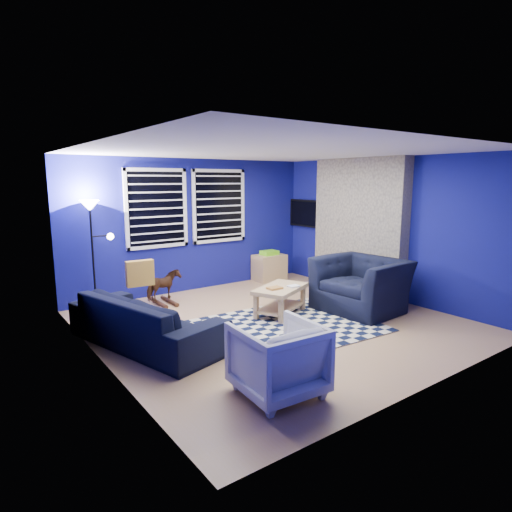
{
  "coord_description": "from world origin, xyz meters",
  "views": [
    {
      "loc": [
        -3.82,
        -4.77,
        2.1
      ],
      "look_at": [
        -0.13,
        0.3,
        0.99
      ],
      "focal_mm": 30.0,
      "sensor_mm": 36.0,
      "label": 1
    }
  ],
  "objects_px": {
    "armchair_bent": "(278,359)",
    "sofa": "(146,320)",
    "armchair_big": "(361,285)",
    "coffee_table": "(280,295)",
    "floor_lamp": "(92,221)",
    "cabinet": "(269,267)",
    "rocking_horse": "(164,285)",
    "tv": "(307,213)"
  },
  "relations": [
    {
      "from": "armchair_big",
      "to": "sofa",
      "type": "bearing_deg",
      "value": -105.05
    },
    {
      "from": "tv",
      "to": "sofa",
      "type": "bearing_deg",
      "value": -158.79
    },
    {
      "from": "rocking_horse",
      "to": "cabinet",
      "type": "relative_size",
      "value": 0.92
    },
    {
      "from": "tv",
      "to": "cabinet",
      "type": "xyz_separation_m",
      "value": [
        -0.81,
        0.25,
        -1.12
      ]
    },
    {
      "from": "tv",
      "to": "coffee_table",
      "type": "distance_m",
      "value": 2.96
    },
    {
      "from": "tv",
      "to": "armchair_big",
      "type": "distance_m",
      "value": 2.68
    },
    {
      "from": "tv",
      "to": "armchair_bent",
      "type": "height_order",
      "value": "tv"
    },
    {
      "from": "sofa",
      "to": "coffee_table",
      "type": "bearing_deg",
      "value": -107.14
    },
    {
      "from": "rocking_horse",
      "to": "tv",
      "type": "bearing_deg",
      "value": -103.3
    },
    {
      "from": "sofa",
      "to": "armchair_bent",
      "type": "height_order",
      "value": "armchair_bent"
    },
    {
      "from": "coffee_table",
      "to": "floor_lamp",
      "type": "distance_m",
      "value": 3.21
    },
    {
      "from": "sofa",
      "to": "floor_lamp",
      "type": "relative_size",
      "value": 1.25
    },
    {
      "from": "armchair_big",
      "to": "armchair_bent",
      "type": "height_order",
      "value": "armchair_big"
    },
    {
      "from": "sofa",
      "to": "rocking_horse",
      "type": "relative_size",
      "value": 3.68
    },
    {
      "from": "armchair_big",
      "to": "floor_lamp",
      "type": "bearing_deg",
      "value": -130.86
    },
    {
      "from": "sofa",
      "to": "floor_lamp",
      "type": "distance_m",
      "value": 2.24
    },
    {
      "from": "tv",
      "to": "rocking_horse",
      "type": "relative_size",
      "value": 1.65
    },
    {
      "from": "armchair_big",
      "to": "cabinet",
      "type": "bearing_deg",
      "value": 173.1
    },
    {
      "from": "sofa",
      "to": "coffee_table",
      "type": "height_order",
      "value": "sofa"
    },
    {
      "from": "armchair_bent",
      "to": "rocking_horse",
      "type": "relative_size",
      "value": 1.32
    },
    {
      "from": "tv",
      "to": "cabinet",
      "type": "distance_m",
      "value": 1.4
    },
    {
      "from": "armchair_big",
      "to": "armchair_bent",
      "type": "relative_size",
      "value": 1.64
    },
    {
      "from": "coffee_table",
      "to": "floor_lamp",
      "type": "bearing_deg",
      "value": 138.51
    },
    {
      "from": "armchair_bent",
      "to": "floor_lamp",
      "type": "height_order",
      "value": "floor_lamp"
    },
    {
      "from": "armchair_big",
      "to": "coffee_table",
      "type": "relative_size",
      "value": 1.2
    },
    {
      "from": "armchair_big",
      "to": "rocking_horse",
      "type": "xyz_separation_m",
      "value": [
        -2.44,
        2.22,
        -0.1
      ]
    },
    {
      "from": "tv",
      "to": "armchair_bent",
      "type": "distance_m",
      "value": 5.37
    },
    {
      "from": "tv",
      "to": "coffee_table",
      "type": "relative_size",
      "value": 0.91
    },
    {
      "from": "rocking_horse",
      "to": "armchair_big",
      "type": "bearing_deg",
      "value": -147.3
    },
    {
      "from": "rocking_horse",
      "to": "armchair_bent",
      "type": "bearing_deg",
      "value": 158.71
    },
    {
      "from": "tv",
      "to": "rocking_horse",
      "type": "xyz_separation_m",
      "value": [
        -3.37,
        -0.1,
        -1.07
      ]
    },
    {
      "from": "tv",
      "to": "floor_lamp",
      "type": "bearing_deg",
      "value": 176.78
    },
    {
      "from": "armchair_bent",
      "to": "sofa",
      "type": "bearing_deg",
      "value": -70.47
    },
    {
      "from": "floor_lamp",
      "to": "armchair_big",
      "type": "bearing_deg",
      "value": -36.58
    },
    {
      "from": "sofa",
      "to": "cabinet",
      "type": "distance_m",
      "value": 4.0
    },
    {
      "from": "cabinet",
      "to": "armchair_big",
      "type": "bearing_deg",
      "value": -91.56
    },
    {
      "from": "coffee_table",
      "to": "cabinet",
      "type": "relative_size",
      "value": 1.65
    },
    {
      "from": "armchair_big",
      "to": "armchair_bent",
      "type": "xyz_separation_m",
      "value": [
        -2.84,
        -1.37,
        -0.06
      ]
    },
    {
      "from": "armchair_bent",
      "to": "coffee_table",
      "type": "height_order",
      "value": "armchair_bent"
    },
    {
      "from": "sofa",
      "to": "coffee_table",
      "type": "xyz_separation_m",
      "value": [
        2.18,
        -0.07,
        0.0
      ]
    },
    {
      "from": "tv",
      "to": "armchair_bent",
      "type": "xyz_separation_m",
      "value": [
        -3.76,
        -3.69,
        -1.03
      ]
    },
    {
      "from": "coffee_table",
      "to": "floor_lamp",
      "type": "height_order",
      "value": "floor_lamp"
    }
  ]
}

